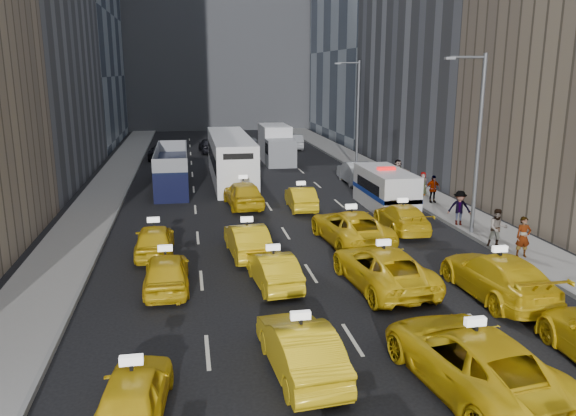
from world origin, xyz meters
name	(u,v)px	position (x,y,z in m)	size (l,w,h in m)	color
ground	(373,372)	(0.00, 0.00, 0.00)	(160.00, 160.00, 0.00)	black
sidewalk_west	(104,195)	(-10.50, 25.00, 0.07)	(3.00, 90.00, 0.15)	gray
sidewalk_east	(400,184)	(10.50, 25.00, 0.07)	(3.00, 90.00, 0.15)	gray
curb_west	(126,194)	(-9.05, 25.00, 0.09)	(0.15, 90.00, 0.18)	slate
curb_east	(381,184)	(9.05, 25.00, 0.09)	(0.15, 90.00, 0.18)	slate
streetlight_near	(477,139)	(9.18, 12.00, 4.92)	(2.15, 0.22, 9.00)	#595B60
streetlight_far	(356,111)	(9.18, 32.00, 4.92)	(2.15, 0.22, 9.00)	#595B60
taxi_4	(134,394)	(-6.35, -1.00, 0.66)	(1.57, 3.90, 1.33)	gold
taxi_5	(300,348)	(-2.00, 0.38, 0.75)	(1.58, 4.52, 1.49)	gold
taxi_6	(472,358)	(2.30, -1.15, 0.83)	(2.75, 5.97, 1.66)	gold
taxi_8	(166,272)	(-5.82, 7.29, 0.72)	(1.70, 4.23, 1.44)	gold
taxi_9	(273,269)	(-1.74, 6.95, 0.67)	(1.42, 4.07, 1.34)	gold
taxi_10	(382,267)	(2.41, 6.10, 0.78)	(2.60, 5.64, 1.57)	gold
taxi_11	(497,276)	(6.24, 4.36, 0.82)	(2.30, 5.66, 1.64)	gold
taxi_12	(155,240)	(-6.47, 11.59, 0.72)	(1.71, 4.25, 1.45)	gold
taxi_13	(247,240)	(-2.33, 10.84, 0.73)	(1.55, 4.45, 1.47)	gold
taxi_14	(351,227)	(2.82, 11.80, 0.80)	(2.67, 5.79, 1.61)	gold
taxi_15	(402,217)	(6.09, 13.44, 0.70)	(1.97, 4.86, 1.41)	gold
taxi_16	(243,194)	(-1.55, 20.14, 0.83)	(1.97, 4.89, 1.66)	gold
taxi_17	(301,198)	(1.83, 19.01, 0.69)	(1.46, 4.18, 1.38)	gold
nypd_van	(385,190)	(6.92, 18.30, 1.15)	(2.54, 6.01, 2.54)	silver
double_decker	(172,169)	(-5.94, 26.66, 1.39)	(2.36, 9.73, 2.82)	black
city_bus	(230,158)	(-1.63, 28.84, 1.72)	(3.85, 13.56, 3.46)	white
box_truck	(276,144)	(3.21, 37.05, 1.63)	(3.38, 7.48, 3.30)	white
misc_car_0	(356,172)	(7.45, 26.12, 0.82)	(1.74, 5.00, 1.65)	#B2B6BB
misc_car_1	(161,152)	(-7.26, 40.98, 0.67)	(2.23, 4.83, 1.34)	black
misc_car_2	(248,144)	(1.46, 44.53, 0.75)	(2.11, 5.19, 1.51)	slate
misc_car_3	(209,145)	(-2.63, 44.15, 0.78)	(1.84, 4.57, 1.56)	black
misc_car_4	(295,142)	(6.57, 45.56, 0.78)	(1.65, 4.73, 1.56)	#95979B
pedestrian_0	(523,237)	(9.57, 7.99, 1.06)	(0.67, 0.44, 1.83)	gray
pedestrian_1	(498,228)	(9.23, 9.52, 1.06)	(0.88, 0.48, 1.82)	gray
pedestrian_2	(459,208)	(9.32, 13.46, 1.08)	(1.20, 0.50, 1.86)	gray
pedestrian_3	(433,189)	(10.15, 18.62, 1.01)	(1.01, 0.46, 1.72)	gray
pedestrian_4	(423,183)	(10.43, 20.79, 0.92)	(0.76, 0.41, 1.55)	gray
pedestrian_5	(398,172)	(9.99, 24.22, 1.08)	(1.73, 0.50, 1.87)	gray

